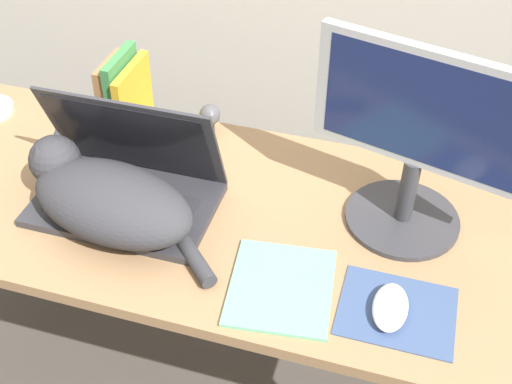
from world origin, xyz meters
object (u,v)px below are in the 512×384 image
Objects in this scene: book_row at (123,96)px; webcam at (210,116)px; computer_mouse at (390,307)px; notepad at (281,287)px; laptop at (127,184)px; cat at (106,197)px; external_monitor at (419,139)px.

book_row reaches higher than webcam.
webcam is (-0.50, 0.44, 0.03)m from computer_mouse.
computer_mouse is at bearing -41.01° from webcam.
book_row is 0.64m from notepad.
laptop is at bearing 165.91° from computer_mouse.
laptop is 3.38× the size of computer_mouse.
webcam is (0.09, 0.37, -0.02)m from cat.
book_row is 0.88× the size of notepad.
book_row is (-0.70, 0.14, -0.12)m from external_monitor.
notepad is 0.53m from webcam.
cat is 0.60m from computer_mouse.
cat is 1.11× the size of external_monitor.
webcam is (-0.30, 0.44, 0.04)m from notepad.
book_row is (-0.11, 0.32, 0.03)m from cat.
book_row reaches higher than notepad.
external_monitor is 5.48× the size of webcam.
computer_mouse is at bearing 0.10° from notepad.
webcam is (-0.50, 0.19, -0.17)m from external_monitor.
computer_mouse is (0.60, -0.07, -0.05)m from cat.
notepad is at bearing -37.97° from book_row.
external_monitor is at bearing 51.98° from notepad.
computer_mouse is 0.21m from notepad.
notepad is at bearing -55.77° from webcam.
laptop is at bearing -169.77° from external_monitor.
webcam reaches higher than computer_mouse.
computer_mouse is at bearing -88.24° from external_monitor.
notepad is (0.38, -0.15, -0.04)m from laptop.
laptop reaches higher than computer_mouse.
book_row reaches higher than cat.
book_row is at bearing 142.03° from notepad.
external_monitor is 0.32m from computer_mouse.
computer_mouse is 0.81m from book_row.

